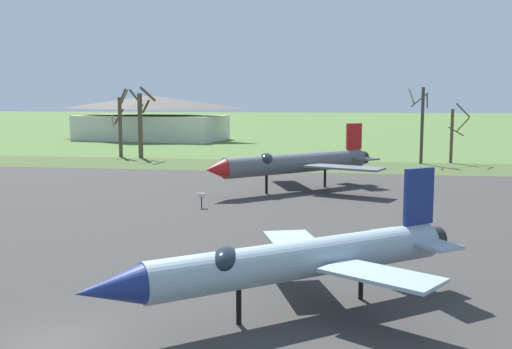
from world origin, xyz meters
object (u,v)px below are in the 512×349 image
jet_fighter_front_right (295,163)px  visitor_building (151,118)px  info_placard_front_right (201,199)px  jet_fighter_rear_center (293,260)px

jet_fighter_front_right → visitor_building: (-32.28, 57.46, 1.60)m
jet_fighter_front_right → info_placard_front_right: size_ratio=12.79×
info_placard_front_right → visitor_building: size_ratio=0.04×
jet_fighter_rear_center → visitor_building: bearing=112.1°
jet_fighter_rear_center → visitor_building: size_ratio=0.43×
jet_fighter_front_right → jet_fighter_rear_center: (2.76, -28.96, -0.36)m
jet_fighter_front_right → visitor_building: size_ratio=0.48×
jet_fighter_rear_center → visitor_building: (-35.04, 86.43, 1.96)m
info_placard_front_right → jet_fighter_front_right: bearing=57.4°
info_placard_front_right → visitor_building: (-26.56, 66.43, 3.31)m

